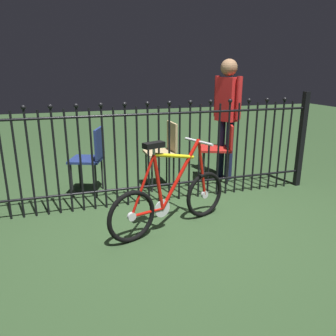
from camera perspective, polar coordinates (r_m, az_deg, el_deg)
name	(u,v)px	position (r m, az deg, el deg)	size (l,w,h in m)	color
ground_plane	(178,222)	(3.55, 1.78, -9.27)	(20.00, 20.00, 0.00)	#2C4526
iron_fence	(157,151)	(3.86, -1.89, 3.01)	(3.98, 0.07, 1.28)	black
bicycle	(171,198)	(3.30, 0.51, -5.29)	(1.36, 0.58, 0.92)	black
chair_red	(221,146)	(4.76, 9.19, 3.86)	(0.54, 0.54, 0.81)	black
chair_tan	(165,148)	(4.41, -0.54, 3.51)	(0.38, 0.38, 0.88)	black
chair_navy	(92,154)	(4.29, -13.00, 2.32)	(0.50, 0.50, 0.86)	black
person_visitor	(227,109)	(4.79, 10.14, 10.01)	(0.28, 0.45, 1.69)	#191E3F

